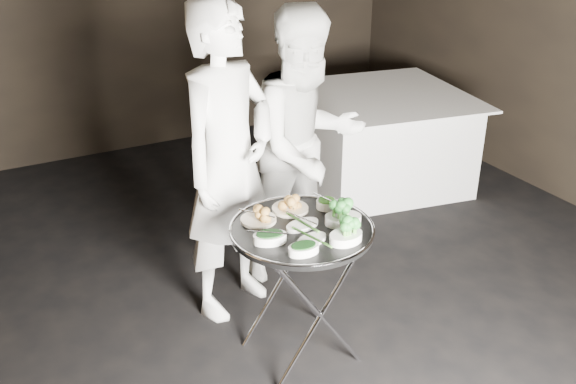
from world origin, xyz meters
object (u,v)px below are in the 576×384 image
serving_tray (302,229)px  waiter_left (229,164)px  dining_table (380,138)px  tray_stand (301,287)px  waiter_right (307,146)px

serving_tray → waiter_left: 0.67m
serving_tray → dining_table: bearing=44.4°
tray_stand → waiter_left: waiter_left is taller
tray_stand → waiter_left: (-0.13, 0.64, 0.51)m
tray_stand → waiter_right: size_ratio=0.44×
waiter_left → dining_table: 2.25m
waiter_left → dining_table: bearing=5.0°
serving_tray → waiter_right: 0.94m
serving_tray → tray_stand: bearing=-45.0°
waiter_right → dining_table: size_ratio=1.28×
dining_table → waiter_right: bearing=-144.0°
tray_stand → serving_tray: serving_tray is taller
waiter_right → dining_table: (1.28, 0.93, -0.49)m
tray_stand → waiter_left: 0.82m
waiter_left → waiter_right: 0.64m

